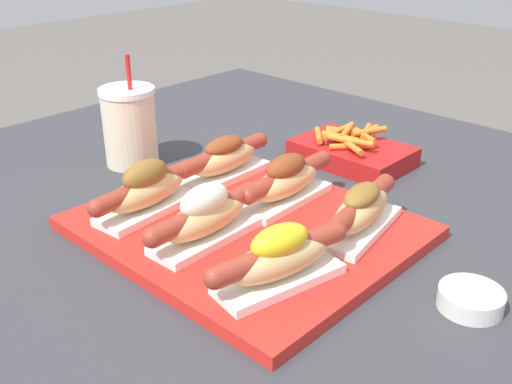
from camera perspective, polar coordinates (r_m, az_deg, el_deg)
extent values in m
cube|color=red|center=(0.86, -0.92, -3.38)|extent=(0.44, 0.37, 0.02)
cube|color=white|center=(0.89, -10.24, -1.51)|extent=(0.07, 0.17, 0.01)
ellipsoid|color=tan|center=(0.88, -10.38, 0.11)|extent=(0.06, 0.15, 0.04)
cylinder|color=maroon|center=(0.88, -10.42, 0.54)|extent=(0.04, 0.18, 0.03)
sphere|color=maroon|center=(0.83, -14.96, -1.52)|extent=(0.03, 0.03, 0.03)
sphere|color=maroon|center=(0.93, -6.39, 2.36)|extent=(0.03, 0.03, 0.03)
ellipsoid|color=brown|center=(0.87, -10.51, 1.64)|extent=(0.05, 0.08, 0.04)
cube|color=white|center=(0.81, -4.80, -4.21)|extent=(0.06, 0.16, 0.01)
ellipsoid|color=tan|center=(0.79, -4.87, -2.45)|extent=(0.05, 0.14, 0.04)
cylinder|color=maroon|center=(0.79, -4.89, -1.99)|extent=(0.03, 0.18, 0.03)
sphere|color=maroon|center=(0.74, -9.86, -4.34)|extent=(0.03, 0.03, 0.03)
sphere|color=maroon|center=(0.85, -0.56, 0.08)|extent=(0.03, 0.03, 0.03)
ellipsoid|color=silver|center=(0.78, -4.94, -0.79)|extent=(0.04, 0.08, 0.04)
cube|color=white|center=(0.72, 2.21, -8.26)|extent=(0.09, 0.17, 0.01)
ellipsoid|color=tan|center=(0.70, 2.25, -6.36)|extent=(0.07, 0.15, 0.04)
cylinder|color=maroon|center=(0.70, 2.26, -5.86)|extent=(0.06, 0.18, 0.03)
sphere|color=maroon|center=(0.66, -3.96, -8.20)|extent=(0.03, 0.03, 0.03)
sphere|color=maroon|center=(0.75, 7.67, -3.76)|extent=(0.03, 0.03, 0.03)
ellipsoid|color=yellow|center=(0.69, 2.28, -4.64)|extent=(0.05, 0.08, 0.04)
cube|color=white|center=(0.99, -3.06, 1.69)|extent=(0.06, 0.16, 0.01)
ellipsoid|color=tan|center=(0.98, -3.10, 3.19)|extent=(0.05, 0.14, 0.04)
cylinder|color=maroon|center=(0.97, -3.11, 3.58)|extent=(0.03, 0.18, 0.03)
sphere|color=maroon|center=(0.92, -7.00, 2.02)|extent=(0.03, 0.03, 0.03)
sphere|color=maroon|center=(1.04, 0.36, 4.96)|extent=(0.03, 0.03, 0.03)
ellipsoid|color=brown|center=(0.97, -3.13, 4.40)|extent=(0.04, 0.08, 0.03)
cube|color=white|center=(0.91, 2.99, -0.49)|extent=(0.07, 0.16, 0.01)
ellipsoid|color=tan|center=(0.90, 3.03, 1.11)|extent=(0.05, 0.14, 0.04)
cylinder|color=maroon|center=(0.90, 3.04, 1.53)|extent=(0.03, 0.18, 0.03)
sphere|color=maroon|center=(0.83, -0.75, -0.34)|extent=(0.03, 0.03, 0.03)
sphere|color=maroon|center=(0.96, 6.34, 3.14)|extent=(0.03, 0.03, 0.03)
ellipsoid|color=brown|center=(0.89, 3.07, 2.51)|extent=(0.04, 0.08, 0.04)
cube|color=white|center=(0.83, 9.70, -3.45)|extent=(0.09, 0.17, 0.01)
ellipsoid|color=tan|center=(0.82, 9.84, -1.74)|extent=(0.07, 0.15, 0.04)
cylinder|color=maroon|center=(0.82, 9.88, -1.29)|extent=(0.06, 0.18, 0.03)
sphere|color=maroon|center=(0.75, 7.10, -3.89)|extent=(0.03, 0.03, 0.03)
sphere|color=maroon|center=(0.89, 12.19, 0.88)|extent=(0.03, 0.03, 0.03)
ellipsoid|color=brown|center=(0.81, 9.95, -0.39)|extent=(0.05, 0.08, 0.03)
cylinder|color=silver|center=(0.75, 19.77, -9.58)|extent=(0.08, 0.08, 0.02)
cylinder|color=yellow|center=(0.74, 19.85, -9.09)|extent=(0.06, 0.06, 0.01)
cylinder|color=beige|center=(1.09, -11.90, 5.87)|extent=(0.09, 0.09, 0.13)
cylinder|color=white|center=(1.07, -12.24, 9.40)|extent=(0.10, 0.10, 0.01)
cylinder|color=red|center=(1.05, -12.04, 11.11)|extent=(0.01, 0.01, 0.06)
cube|color=#B21919|center=(1.11, 9.13, 3.69)|extent=(0.20, 0.14, 0.03)
cylinder|color=orange|center=(1.11, 5.98, 5.40)|extent=(0.05, 0.06, 0.01)
cylinder|color=orange|center=(1.05, 9.04, 4.37)|extent=(0.07, 0.04, 0.01)
cylinder|color=orange|center=(1.11, 10.74, 5.70)|extent=(0.04, 0.07, 0.01)
cylinder|color=orange|center=(1.13, 10.37, 5.65)|extent=(0.01, 0.08, 0.01)
cylinder|color=orange|center=(1.10, 10.32, 5.28)|extent=(0.06, 0.04, 0.01)
cylinder|color=orange|center=(1.11, 8.67, 5.81)|extent=(0.04, 0.07, 0.01)
cylinder|color=orange|center=(1.07, 9.11, 4.31)|extent=(0.06, 0.07, 0.01)
cylinder|color=orange|center=(1.11, 7.73, 5.24)|extent=(0.07, 0.03, 0.01)
cylinder|color=orange|center=(1.12, 10.44, 5.66)|extent=(0.04, 0.07, 0.01)
cylinder|color=orange|center=(1.08, 8.04, 5.20)|extent=(0.07, 0.02, 0.01)
cylinder|color=orange|center=(1.12, 8.93, 5.69)|extent=(0.09, 0.04, 0.01)
cylinder|color=orange|center=(1.06, 8.85, 4.88)|extent=(0.09, 0.03, 0.01)
cylinder|color=orange|center=(1.11, 7.89, 5.79)|extent=(0.01, 0.09, 0.01)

